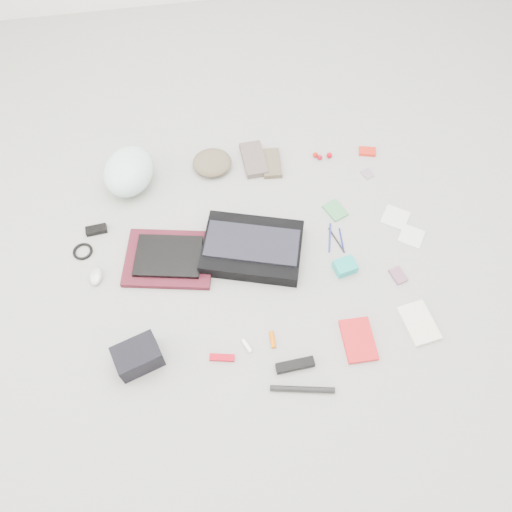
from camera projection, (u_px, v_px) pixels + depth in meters
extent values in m
plane|color=gray|center=(256.00, 262.00, 2.26)|extent=(4.00, 4.00, 0.00)
cube|color=black|center=(252.00, 248.00, 2.25)|extent=(0.51, 0.43, 0.07)
cube|color=black|center=(252.00, 243.00, 2.22)|extent=(0.45, 0.30, 0.01)
cube|color=#4E141F|center=(169.00, 259.00, 2.25)|extent=(0.44, 0.37, 0.03)
cube|color=black|center=(168.00, 256.00, 2.23)|extent=(0.33, 0.27, 0.02)
ellipsoid|color=silver|center=(129.00, 171.00, 2.41)|extent=(0.32, 0.35, 0.18)
ellipsoid|color=brown|center=(212.00, 163.00, 2.51)|extent=(0.21, 0.20, 0.07)
cube|color=#61524C|center=(254.00, 159.00, 2.54)|extent=(0.12, 0.22, 0.03)
cube|color=brown|center=(272.00, 163.00, 2.54)|extent=(0.11, 0.19, 0.03)
cube|color=black|center=(96.00, 230.00, 2.33)|extent=(0.10, 0.05, 0.03)
torus|color=black|center=(83.00, 251.00, 2.28)|extent=(0.11, 0.11, 0.01)
ellipsoid|color=#BCBCBC|center=(96.00, 276.00, 2.20)|extent=(0.06, 0.10, 0.04)
cube|color=black|center=(138.00, 356.00, 1.97)|extent=(0.20, 0.17, 0.11)
cube|color=#A9000F|center=(222.00, 358.00, 2.02)|extent=(0.10, 0.05, 0.02)
cylinder|color=white|center=(247.00, 346.00, 2.05)|extent=(0.04, 0.06, 0.02)
cylinder|color=#E55C00|center=(273.00, 340.00, 2.06)|extent=(0.02, 0.07, 0.02)
cube|color=black|center=(295.00, 365.00, 2.00)|extent=(0.16, 0.05, 0.03)
cylinder|color=black|center=(302.00, 389.00, 1.95)|extent=(0.25, 0.07, 0.02)
cube|color=red|center=(358.00, 340.00, 2.06)|extent=(0.13, 0.19, 0.02)
cube|color=silver|center=(419.00, 323.00, 2.10)|extent=(0.15, 0.20, 0.02)
cube|color=#408850|center=(335.00, 210.00, 2.40)|extent=(0.11, 0.13, 0.01)
cylinder|color=navy|center=(330.00, 237.00, 2.32)|extent=(0.05, 0.16, 0.01)
cylinder|color=black|center=(337.00, 240.00, 2.31)|extent=(0.05, 0.14, 0.01)
cylinder|color=navy|center=(342.00, 240.00, 2.31)|extent=(0.02, 0.13, 0.01)
cube|color=#16ADA2|center=(345.00, 267.00, 2.22)|extent=(0.11, 0.09, 0.05)
cube|color=#895873|center=(398.00, 275.00, 2.21)|extent=(0.07, 0.09, 0.01)
cube|color=silver|center=(395.00, 217.00, 2.38)|extent=(0.16, 0.16, 0.01)
cube|color=silver|center=(411.00, 236.00, 2.32)|extent=(0.14, 0.14, 0.01)
sphere|color=#AF1509|center=(315.00, 155.00, 2.56)|extent=(0.03, 0.03, 0.03)
sphere|color=#9B0319|center=(320.00, 157.00, 2.56)|extent=(0.03, 0.03, 0.03)
sphere|color=#AE0010|center=(329.00, 155.00, 2.56)|extent=(0.04, 0.04, 0.03)
cube|color=red|center=(367.00, 151.00, 2.58)|extent=(0.10, 0.07, 0.02)
cube|color=gray|center=(367.00, 174.00, 2.51)|extent=(0.07, 0.07, 0.00)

